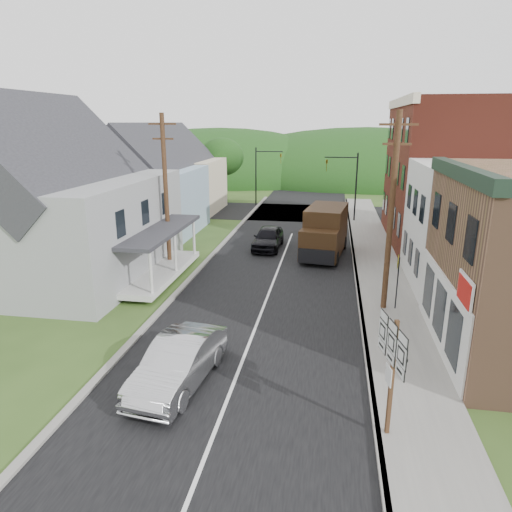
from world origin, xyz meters
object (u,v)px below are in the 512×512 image
at_px(delivery_van, 325,232).
at_px(dark_sedan, 268,238).
at_px(silver_sedan, 179,363).
at_px(warning_sign, 398,274).
at_px(route_sign_cluster, 392,362).

bearing_deg(delivery_van, dark_sedan, 171.45).
relative_size(silver_sedan, dark_sedan, 1.09).
xyz_separation_m(dark_sedan, warning_sign, (7.37, -9.92, 1.07)).
relative_size(delivery_van, route_sign_cluster, 1.75).
relative_size(silver_sedan, delivery_van, 0.81).
xyz_separation_m(silver_sedan, warning_sign, (7.89, 7.61, 1.03)).
distance_m(dark_sedan, delivery_van, 4.15).
relative_size(silver_sedan, warning_sign, 1.85).
height_order(silver_sedan, route_sign_cluster, route_sign_cluster).
height_order(silver_sedan, warning_sign, warning_sign).
bearing_deg(route_sign_cluster, delivery_van, 83.28).
bearing_deg(delivery_van, silver_sedan, -97.10).
bearing_deg(dark_sedan, delivery_van, -14.90).
xyz_separation_m(silver_sedan, delivery_van, (4.41, 16.38, 0.82)).
distance_m(dark_sedan, route_sign_cluster, 20.14).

